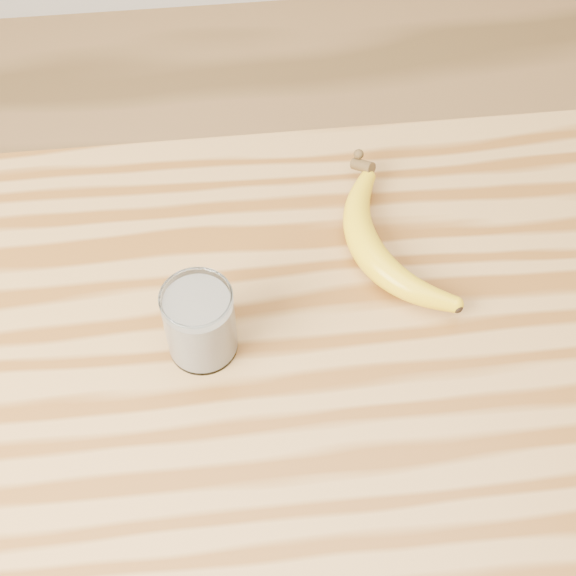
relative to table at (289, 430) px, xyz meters
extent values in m
cube|color=#A77841|center=(0.00, 0.00, 0.11)|extent=(1.20, 0.80, 0.04)
cylinder|color=brown|center=(0.54, 0.34, -0.34)|extent=(0.06, 0.06, 0.86)
cylinder|color=white|center=(-0.09, 0.06, 0.18)|extent=(0.08, 0.08, 0.10)
torus|color=white|center=(-0.09, 0.06, 0.23)|extent=(0.08, 0.08, 0.00)
cylinder|color=silver|center=(-0.09, 0.06, 0.17)|extent=(0.07, 0.07, 0.08)
camera|label=1|loc=(-0.05, -0.44, 0.93)|focal=50.00mm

